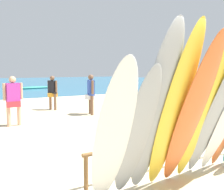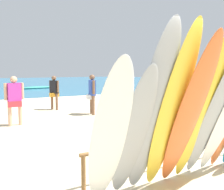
% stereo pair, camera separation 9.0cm
% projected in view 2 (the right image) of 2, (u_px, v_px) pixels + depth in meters
% --- Properties ---
extents(ground, '(60.00, 60.00, 0.00)m').
position_uv_depth(ground, '(34.00, 96.00, 16.85)').
color(ground, beige).
extents(ocean_water, '(60.00, 40.00, 0.02)m').
position_uv_depth(ocean_water, '(10.00, 83.00, 33.56)').
color(ocean_water, teal).
rests_on(ocean_water, ground).
extents(surfboard_rack, '(3.50, 0.07, 0.61)m').
position_uv_depth(surfboard_rack, '(169.00, 144.00, 4.46)').
color(surfboard_rack, brown).
rests_on(surfboard_rack, ground).
extents(surfboard_white_0, '(0.54, 0.86, 2.04)m').
position_uv_depth(surfboard_white_0, '(110.00, 136.00, 3.09)').
color(surfboard_white_0, white).
rests_on(surfboard_white_0, ground).
extents(surfboard_grey_1, '(0.55, 0.88, 1.95)m').
position_uv_depth(surfboard_grey_1, '(133.00, 135.00, 3.32)').
color(surfboard_grey_1, '#999EA3').
rests_on(surfboard_grey_1, ground).
extents(surfboard_grey_2, '(0.57, 0.95, 2.53)m').
position_uv_depth(surfboard_grey_2, '(152.00, 112.00, 3.38)').
color(surfboard_grey_2, '#999EA3').
rests_on(surfboard_grey_2, ground).
extents(surfboard_yellow_3, '(0.57, 0.99, 2.55)m').
position_uv_depth(surfboard_yellow_3, '(172.00, 110.00, 3.50)').
color(surfboard_yellow_3, yellow).
rests_on(surfboard_yellow_3, ground).
extents(surfboard_orange_4, '(0.54, 1.06, 2.41)m').
position_uv_depth(surfboard_orange_4, '(189.00, 114.00, 3.59)').
color(surfboard_orange_4, orange).
rests_on(surfboard_orange_4, ground).
extents(surfboard_yellow_5, '(0.57, 1.10, 2.64)m').
position_uv_depth(surfboard_yellow_5, '(205.00, 105.00, 3.74)').
color(surfboard_yellow_5, yellow).
rests_on(surfboard_yellow_5, ground).
extents(surfboard_grey_6, '(0.57, 1.23, 2.64)m').
position_uv_depth(surfboard_grey_6, '(220.00, 104.00, 3.85)').
color(surfboard_grey_6, '#999EA3').
rests_on(surfboard_grey_6, ground).
extents(beachgoer_by_water, '(0.62, 0.26, 1.65)m').
position_uv_depth(beachgoer_by_water, '(14.00, 97.00, 7.99)').
color(beachgoer_by_water, tan).
rests_on(beachgoer_by_water, ground).
extents(beachgoer_near_rack, '(0.66, 0.28, 1.74)m').
position_uv_depth(beachgoer_near_rack, '(156.00, 94.00, 8.41)').
color(beachgoer_near_rack, '#9E704C').
rests_on(beachgoer_near_rack, ground).
extents(beachgoer_strolling, '(0.41, 0.54, 1.58)m').
position_uv_depth(beachgoer_strolling, '(54.00, 90.00, 11.18)').
color(beachgoer_strolling, brown).
rests_on(beachgoer_strolling, ground).
extents(beachgoer_photographing, '(0.43, 0.62, 1.66)m').
position_uv_depth(beachgoer_photographing, '(92.00, 92.00, 9.99)').
color(beachgoer_photographing, brown).
rests_on(beachgoer_photographing, ground).
extents(beach_chair_red, '(0.59, 0.72, 0.83)m').
position_uv_depth(beach_chair_red, '(210.00, 112.00, 8.10)').
color(beach_chair_red, '#B7B7BC').
rests_on(beach_chair_red, ground).
extents(distant_boat, '(3.34, 1.11, 0.26)m').
position_uv_depth(distant_boat, '(38.00, 88.00, 23.44)').
color(distant_boat, teal).
rests_on(distant_boat, ground).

